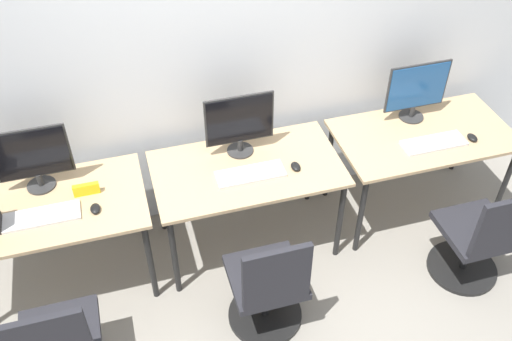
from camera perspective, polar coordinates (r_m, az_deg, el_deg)
name	(u,v)px	position (r m, az deg, el deg)	size (l,w,h in m)	color
ground_plane	(262,276)	(4.04, 0.56, -10.53)	(20.00, 20.00, 0.00)	gray
wall_back	(226,40)	(3.74, -3.01, 12.90)	(12.00, 0.05, 2.80)	silver
desk_left	(45,215)	(3.77, -20.34, -4.18)	(1.25, 0.70, 0.72)	tan
monitor_left	(32,157)	(3.72, -21.48, 1.23)	(0.46, 0.18, 0.44)	#2D2D2D
keyboard_left	(42,217)	(3.64, -20.63, -4.34)	(0.45, 0.16, 0.02)	silver
mouse_left	(95,209)	(3.58, -15.78, -3.69)	(0.06, 0.09, 0.03)	black
desk_center	(247,176)	(3.80, -0.88, -0.50)	(1.25, 0.70, 0.72)	tan
monitor_center	(240,123)	(3.73, -1.66, 4.76)	(0.46, 0.18, 0.44)	#2D2D2D
keyboard_center	(250,174)	(3.68, -0.56, -0.36)	(0.45, 0.16, 0.02)	silver
mouse_center	(296,166)	(3.74, 3.99, 0.41)	(0.06, 0.09, 0.03)	black
office_chair_center	(268,289)	(3.54, 1.22, -11.80)	(0.48, 0.48, 0.87)	black
desk_right	(422,141)	(4.24, 16.30, 2.81)	(1.25, 0.70, 0.72)	tan
monitor_right	(417,90)	(4.21, 15.78, 7.76)	(0.46, 0.18, 0.44)	#2D2D2D
keyboard_right	(434,143)	(4.11, 17.36, 2.63)	(0.45, 0.16, 0.02)	silver
mouse_right	(472,138)	(4.24, 20.82, 3.10)	(0.06, 0.09, 0.03)	black
office_chair_right	(478,241)	(4.05, 21.34, -6.61)	(0.48, 0.48, 0.87)	black
placard_left	(86,189)	(3.69, -16.61, -1.81)	(0.16, 0.03, 0.08)	yellow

